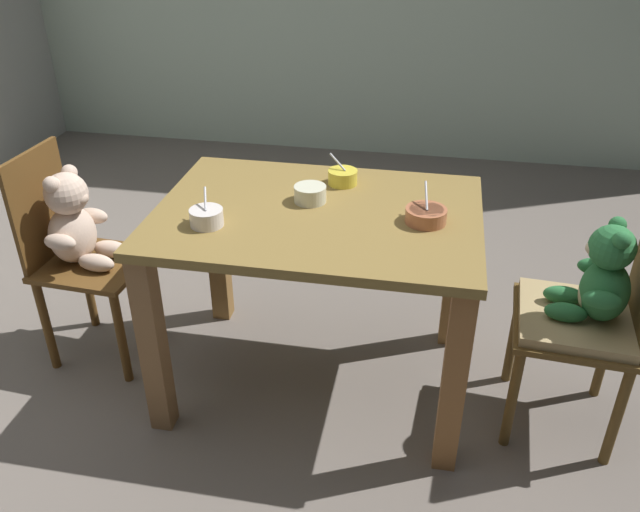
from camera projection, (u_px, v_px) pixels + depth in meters
The scene contains 8 objects.
ground_plane at pixel (318, 381), 2.65m from camera, with size 5.20×5.20×0.04m.
dining_table at pixel (317, 248), 2.34m from camera, with size 1.13×0.81×0.75m.
teddy_chair_near_right at pixel (594, 301), 2.17m from camera, with size 0.43×0.44×0.88m.
teddy_chair_near_left at pixel (76, 235), 2.53m from camera, with size 0.41×0.39×0.89m.
porridge_bowl_yellow_far_center at pixel (343, 177), 2.44m from camera, with size 0.11×0.11×0.11m.
porridge_bowl_cream_center at pixel (310, 193), 2.31m from camera, with size 0.12×0.12×0.06m.
porridge_bowl_white_near_left at pixel (206, 217), 2.15m from camera, with size 0.11×0.12×0.11m.
porridge_bowl_terracotta_near_right at pixel (426, 215), 2.17m from camera, with size 0.14×0.15×0.12m.
Camera 1 is at (0.38, -1.99, 1.76)m, focal length 36.55 mm.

